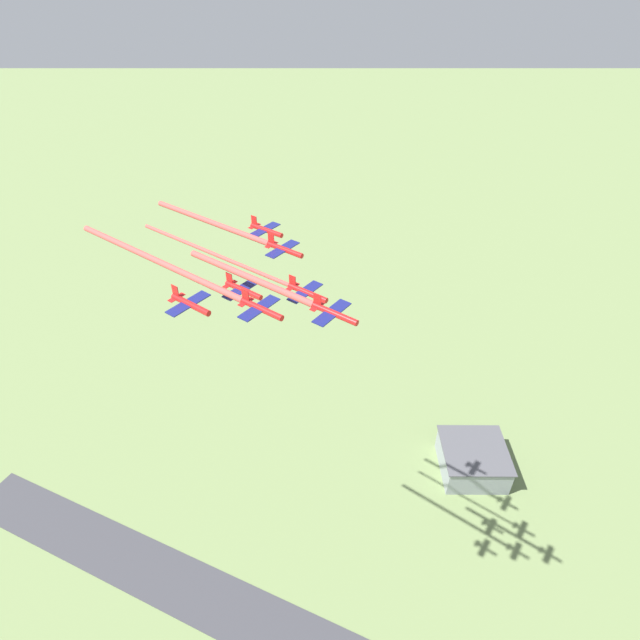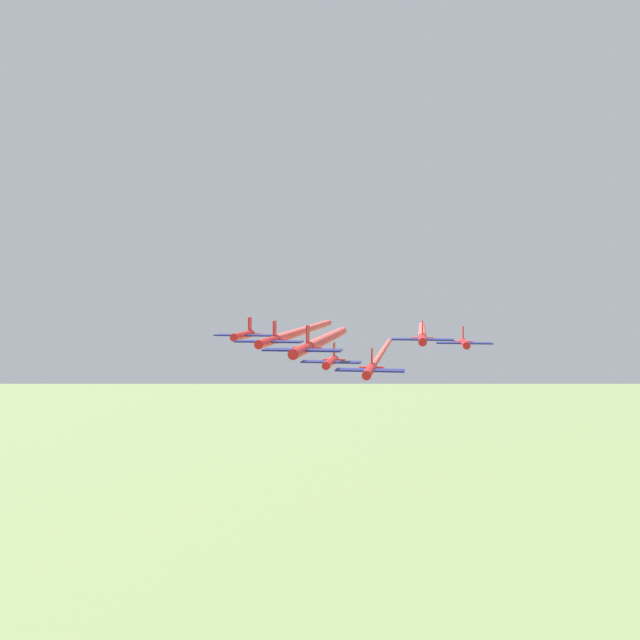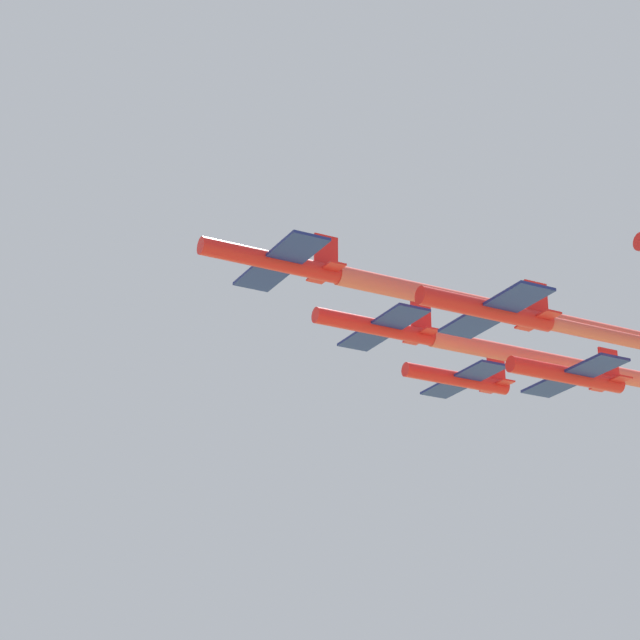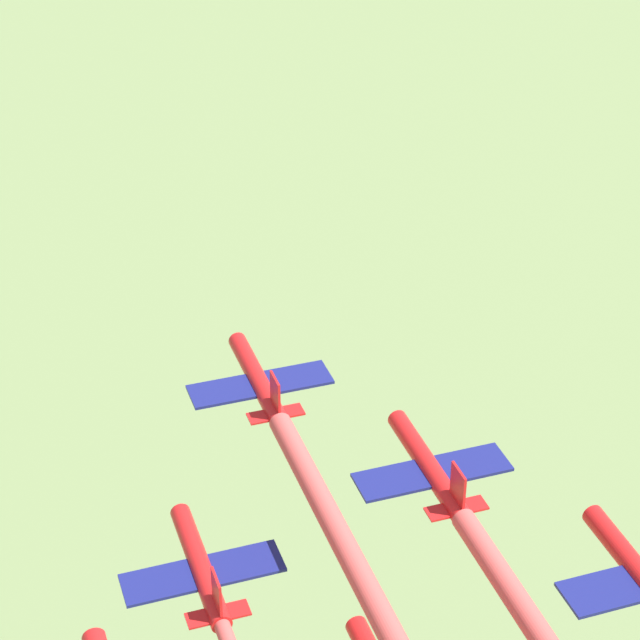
% 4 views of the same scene
% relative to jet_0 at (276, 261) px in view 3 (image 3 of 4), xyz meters
% --- Properties ---
extents(jet_0, '(7.95, 8.08, 2.94)m').
position_rel_jet_0_xyz_m(jet_0, '(0.00, 0.00, 0.00)').
color(jet_0, red).
extents(jet_1, '(7.95, 8.08, 2.94)m').
position_rel_jet_0_xyz_m(jet_1, '(-11.14, -4.80, -3.26)').
color(jet_1, red).
extents(jet_2, '(7.95, 8.08, 2.94)m').
position_rel_jet_0_xyz_m(jet_2, '(-1.22, -12.07, 0.01)').
color(jet_2, red).
extents(jet_4, '(7.95, 8.08, 2.94)m').
position_rel_jet_0_xyz_m(jet_4, '(-12.37, -16.86, -3.51)').
color(jet_4, red).
extents(jet_5, '(7.95, 8.08, 2.94)m').
position_rel_jet_0_xyz_m(jet_5, '(-2.45, -24.14, 0.02)').
color(jet_5, red).
extents(smoke_trail_0, '(18.58, 24.72, 1.21)m').
position_rel_jet_0_xyz_m(smoke_trail_0, '(-11.18, -15.24, -0.04)').
color(smoke_trail_0, '#D84C47').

